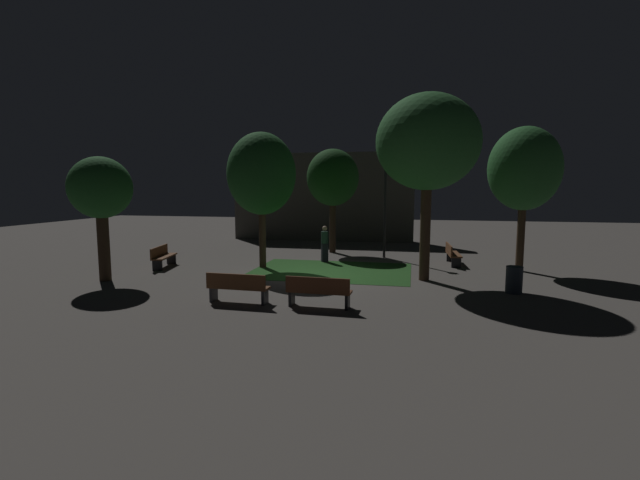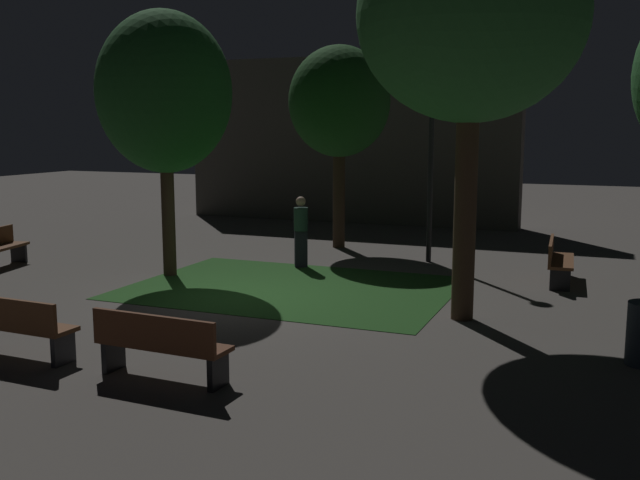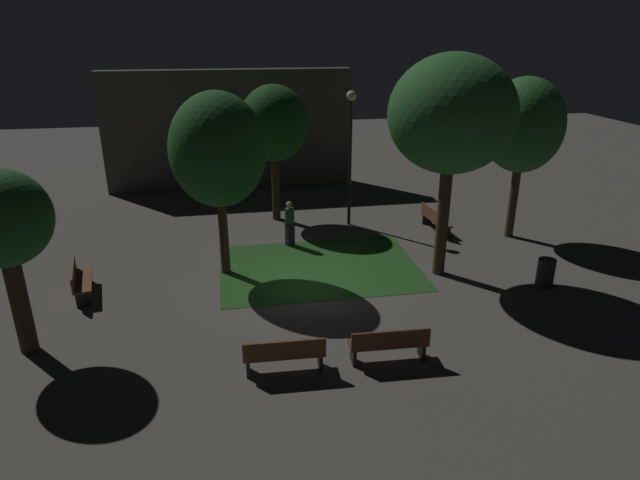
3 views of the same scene
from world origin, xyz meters
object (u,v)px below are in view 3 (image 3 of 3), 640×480
(tree_tall_center, at_px, (218,150))
(lamp_post_near_wall, at_px, (350,137))
(bench_by_lamp, at_px, (80,279))
(bench_lawn_edge, at_px, (389,343))
(tree_near_wall, at_px, (1,222))
(trash_bin, at_px, (546,273))
(tree_left_canopy, at_px, (452,115))
(bench_front_left, at_px, (284,354))
(bench_near_trees, at_px, (435,219))
(tree_back_right, at_px, (274,124))
(tree_back_left, at_px, (523,126))
(pedestrian, at_px, (290,222))

(tree_tall_center, xyz_separation_m, lamp_post_near_wall, (4.77, 3.65, -0.46))
(bench_by_lamp, bearing_deg, bench_lawn_edge, -31.87)
(tree_near_wall, bearing_deg, tree_tall_center, 38.07)
(bench_by_lamp, xyz_separation_m, trash_bin, (13.32, -1.82, -0.05))
(tree_tall_center, bearing_deg, tree_left_canopy, -10.56)
(tree_left_canopy, bearing_deg, tree_near_wall, -167.72)
(tree_left_canopy, bearing_deg, tree_tall_center, 169.44)
(lamp_post_near_wall, bearing_deg, bench_front_left, -111.19)
(bench_lawn_edge, bearing_deg, bench_near_trees, 62.22)
(bench_by_lamp, height_order, tree_back_right, tree_back_right)
(bench_lawn_edge, distance_m, tree_near_wall, 8.87)
(bench_near_trees, distance_m, tree_left_canopy, 5.77)
(tree_back_right, bearing_deg, bench_near_trees, -23.13)
(tree_back_left, relative_size, lamp_post_near_wall, 1.12)
(bench_lawn_edge, xyz_separation_m, tree_back_right, (-1.49, 10.36, 3.28))
(tree_back_right, bearing_deg, tree_tall_center, -113.48)
(tree_left_canopy, height_order, pedestrian, tree_left_canopy)
(bench_front_left, bearing_deg, tree_left_canopy, 39.43)
(bench_near_trees, xyz_separation_m, trash_bin, (1.48, -5.00, -0.05))
(tree_back_left, bearing_deg, bench_lawn_edge, -133.86)
(bench_lawn_edge, height_order, tree_back_right, tree_back_right)
(bench_lawn_edge, distance_m, lamp_post_near_wall, 9.75)
(bench_lawn_edge, height_order, tree_back_left, tree_back_left)
(tree_back_left, xyz_separation_m, lamp_post_near_wall, (-5.49, 2.27, -0.62))
(bench_by_lamp, relative_size, tree_back_right, 0.36)
(bench_lawn_edge, xyz_separation_m, tree_near_wall, (-8.21, 1.94, 2.74))
(bench_near_trees, bearing_deg, tree_near_wall, -154.19)
(tree_tall_center, distance_m, tree_back_right, 5.21)
(tree_back_left, height_order, pedestrian, tree_back_left)
(pedestrian, bearing_deg, bench_by_lamp, -156.92)
(tree_near_wall, xyz_separation_m, tree_tall_center, (4.65, 3.64, 0.62))
(bench_by_lamp, bearing_deg, tree_back_left, 8.73)
(bench_lawn_edge, distance_m, tree_back_right, 10.97)
(bench_near_trees, relative_size, tree_tall_center, 0.33)
(bench_near_trees, distance_m, lamp_post_near_wall, 4.36)
(bench_lawn_edge, distance_m, bench_near_trees, 8.97)
(bench_near_trees, xyz_separation_m, lamp_post_near_wall, (-2.98, 1.29, 2.90))
(tree_back_right, xyz_separation_m, tree_back_left, (8.18, -3.40, 0.24))
(bench_near_trees, relative_size, tree_left_canopy, 0.28)
(bench_near_trees, xyz_separation_m, tree_back_left, (2.51, -0.98, 3.52))
(tree_tall_center, xyz_separation_m, pedestrian, (2.25, 1.88, -2.99))
(bench_front_left, height_order, tree_back_left, tree_back_left)
(bench_lawn_edge, distance_m, tree_back_left, 10.28)
(bench_near_trees, height_order, tree_near_wall, tree_near_wall)
(tree_left_canopy, distance_m, trash_bin, 5.38)
(trash_bin, bearing_deg, bench_by_lamp, 172.24)
(tree_back_right, height_order, lamp_post_near_wall, tree_back_right)
(tree_left_canopy, relative_size, tree_back_left, 1.16)
(bench_near_trees, distance_m, tree_back_right, 6.99)
(bench_by_lamp, bearing_deg, bench_near_trees, 15.04)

